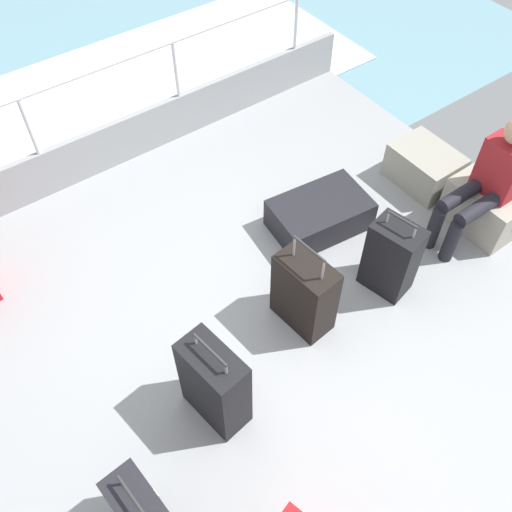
# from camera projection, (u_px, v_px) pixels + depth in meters

# --- Properties ---
(ground_plane) EXTENTS (4.40, 5.20, 0.06)m
(ground_plane) POSITION_uv_depth(u_px,v_px,m) (255.00, 318.00, 4.31)
(ground_plane) COLOR #939699
(gunwale_port) EXTENTS (0.06, 5.20, 0.45)m
(gunwale_port) POSITION_uv_depth(u_px,v_px,m) (117.00, 143.00, 5.21)
(gunwale_port) COLOR #939699
(gunwale_port) RESTS_ON ground_plane
(railing_port) EXTENTS (0.04, 4.20, 1.02)m
(railing_port) POSITION_uv_depth(u_px,v_px,m) (105.00, 91.00, 4.78)
(railing_port) COLOR silver
(railing_port) RESTS_ON ground_plane
(sea_wake) EXTENTS (12.00, 12.00, 0.01)m
(sea_wake) POSITION_uv_depth(u_px,v_px,m) (68.00, 115.00, 6.38)
(sea_wake) COLOR #6B99A8
(sea_wake) RESTS_ON ground_plane
(cargo_crate_0) EXTENTS (0.63, 0.44, 0.34)m
(cargo_crate_0) POSITION_uv_depth(u_px,v_px,m) (424.00, 167.00, 5.08)
(cargo_crate_0) COLOR gray
(cargo_crate_0) RESTS_ON ground_plane
(cargo_crate_1) EXTENTS (0.64, 0.48, 0.41)m
(cargo_crate_1) POSITION_uv_depth(u_px,v_px,m) (487.00, 205.00, 4.74)
(cargo_crate_1) COLOR #9E9989
(cargo_crate_1) RESTS_ON ground_plane
(passenger_seated) EXTENTS (0.34, 0.66, 1.11)m
(passenger_seated) POSITION_uv_depth(u_px,v_px,m) (487.00, 181.00, 4.37)
(passenger_seated) COLOR maroon
(passenger_seated) RESTS_ON ground_plane
(suitcase_1) EXTENTS (0.47, 0.29, 0.83)m
(suitcase_1) POSITION_uv_depth(u_px,v_px,m) (304.00, 293.00, 4.03)
(suitcase_1) COLOR black
(suitcase_1) RESTS_ON ground_plane
(suitcase_2) EXTENTS (0.41, 0.32, 0.76)m
(suitcase_2) POSITION_uv_depth(u_px,v_px,m) (391.00, 258.00, 4.23)
(suitcase_2) COLOR black
(suitcase_2) RESTS_ON ground_plane
(suitcase_3) EXTENTS (0.47, 0.30, 0.80)m
(suitcase_3) POSITION_uv_depth(u_px,v_px,m) (214.00, 384.00, 3.55)
(suitcase_3) COLOR black
(suitcase_3) RESTS_ON ground_plane
(suitcase_6) EXTENTS (0.60, 0.86, 0.28)m
(suitcase_6) POSITION_uv_depth(u_px,v_px,m) (320.00, 214.00, 4.76)
(suitcase_6) COLOR black
(suitcase_6) RESTS_ON ground_plane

